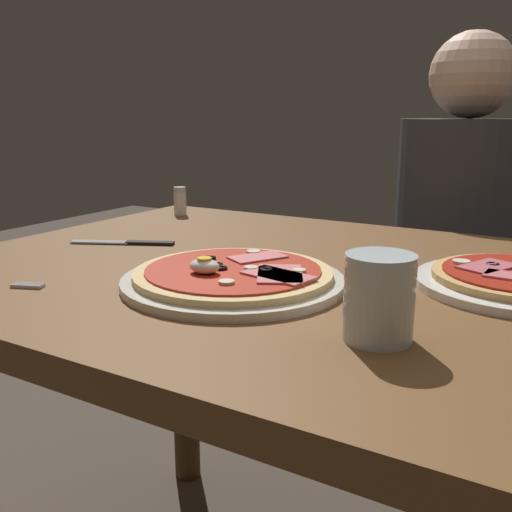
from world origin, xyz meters
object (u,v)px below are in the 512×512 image
object	(u,v)px
pizza_foreground	(235,277)
dining_table	(274,340)
diner_person	(455,288)
salt_shaker	(180,201)
knife	(130,243)
water_glass_near	(379,304)

from	to	relation	value
pizza_foreground	dining_table	bearing A→B (deg)	91.17
diner_person	salt_shaker	bearing A→B (deg)	33.91
knife	salt_shaker	bearing A→B (deg)	111.31
dining_table	knife	world-z (taller)	knife
water_glass_near	knife	world-z (taller)	water_glass_near
knife	diner_person	size ratio (longest dim) A/B	0.16
pizza_foreground	salt_shaker	world-z (taller)	salt_shaker
salt_shaker	diner_person	size ratio (longest dim) A/B	0.06
pizza_foreground	water_glass_near	world-z (taller)	water_glass_near
salt_shaker	pizza_foreground	bearing A→B (deg)	-44.92
pizza_foreground	water_glass_near	xyz separation A→B (m)	(0.24, -0.09, 0.03)
knife	water_glass_near	bearing A→B (deg)	-21.39
water_glass_near	dining_table	bearing A→B (deg)	138.70
pizza_foreground	knife	bearing A→B (deg)	158.12
dining_table	water_glass_near	bearing A→B (deg)	-41.30
dining_table	knife	distance (m)	0.34
dining_table	salt_shaker	world-z (taller)	salt_shaker
water_glass_near	knife	bearing A→B (deg)	158.61
pizza_foreground	water_glass_near	size ratio (longest dim) A/B	3.35
diner_person	dining_table	bearing A→B (deg)	78.40
water_glass_near	knife	distance (m)	0.60
salt_shaker	dining_table	bearing A→B (deg)	-35.64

